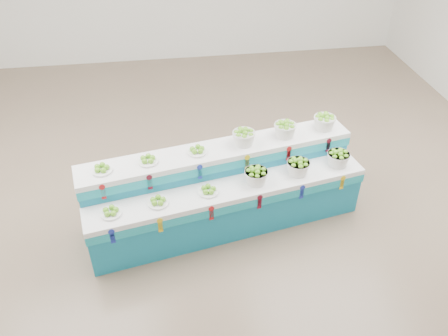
# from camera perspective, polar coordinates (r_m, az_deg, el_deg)

# --- Properties ---
(ground) EXTENTS (10.00, 10.00, 0.00)m
(ground) POSITION_cam_1_polar(r_m,az_deg,el_deg) (6.65, -2.18, -3.48)
(ground) COLOR #75614E
(ground) RESTS_ON ground
(display_stand) EXTENTS (3.70, 1.57, 1.02)m
(display_stand) POSITION_cam_1_polar(r_m,az_deg,el_deg) (5.94, 0.00, -2.78)
(display_stand) COLOR teal
(display_stand) RESTS_ON ground
(plate_lower_left) EXTENTS (0.29, 0.29, 0.09)m
(plate_lower_left) POSITION_cam_1_polar(r_m,az_deg,el_deg) (5.41, -13.93, -5.23)
(plate_lower_left) COLOR white
(plate_lower_left) RESTS_ON display_stand
(plate_lower_mid) EXTENTS (0.29, 0.29, 0.09)m
(plate_lower_mid) POSITION_cam_1_polar(r_m,az_deg,el_deg) (5.44, -8.23, -4.06)
(plate_lower_mid) COLOR white
(plate_lower_mid) RESTS_ON display_stand
(plate_lower_right) EXTENTS (0.29, 0.29, 0.09)m
(plate_lower_right) POSITION_cam_1_polar(r_m,az_deg,el_deg) (5.55, -1.96, -2.72)
(plate_lower_right) COLOR white
(plate_lower_right) RESTS_ON display_stand
(basket_lower_left) EXTENTS (0.34, 0.34, 0.21)m
(basket_lower_left) POSITION_cam_1_polar(r_m,az_deg,el_deg) (5.68, 4.02, -0.93)
(basket_lower_left) COLOR silver
(basket_lower_left) RESTS_ON display_stand
(basket_lower_mid) EXTENTS (0.34, 0.34, 0.21)m
(basket_lower_mid) POSITION_cam_1_polar(r_m,az_deg,el_deg) (5.90, 9.21, 0.20)
(basket_lower_mid) COLOR silver
(basket_lower_mid) RESTS_ON display_stand
(basket_lower_right) EXTENTS (0.34, 0.34, 0.21)m
(basket_lower_right) POSITION_cam_1_polar(r_m,az_deg,el_deg) (6.16, 14.03, 1.26)
(basket_lower_right) COLOR silver
(basket_lower_right) RESTS_ON display_stand
(plate_upper_left) EXTENTS (0.29, 0.29, 0.09)m
(plate_upper_left) POSITION_cam_1_polar(r_m,az_deg,el_deg) (5.58, -15.00, -0.02)
(plate_upper_left) COLOR white
(plate_upper_left) RESTS_ON display_stand
(plate_upper_mid) EXTENTS (0.29, 0.29, 0.09)m
(plate_upper_mid) POSITION_cam_1_polar(r_m,az_deg,el_deg) (5.61, -9.47, 1.08)
(plate_upper_mid) COLOR white
(plate_upper_mid) RESTS_ON display_stand
(plate_upper_right) EXTENTS (0.29, 0.29, 0.09)m
(plate_upper_right) POSITION_cam_1_polar(r_m,az_deg,el_deg) (5.71, -3.37, 2.29)
(plate_upper_right) COLOR white
(plate_upper_right) RESTS_ON display_stand
(basket_upper_left) EXTENTS (0.34, 0.34, 0.21)m
(basket_upper_left) POSITION_cam_1_polar(r_m,az_deg,el_deg) (5.84, 2.48, 3.91)
(basket_upper_left) COLOR silver
(basket_upper_left) RESTS_ON display_stand
(basket_upper_mid) EXTENTS (0.34, 0.34, 0.21)m
(basket_upper_mid) POSITION_cam_1_polar(r_m,az_deg,el_deg) (6.05, 7.61, 4.86)
(basket_upper_mid) COLOR silver
(basket_upper_mid) RESTS_ON display_stand
(basket_upper_right) EXTENTS (0.34, 0.34, 0.21)m
(basket_upper_right) POSITION_cam_1_polar(r_m,az_deg,el_deg) (6.31, 12.39, 5.70)
(basket_upper_right) COLOR silver
(basket_upper_right) RESTS_ON display_stand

